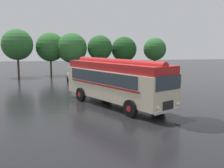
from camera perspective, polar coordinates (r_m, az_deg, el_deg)
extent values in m
plane|color=black|center=(20.15, 1.13, -4.36)|extent=(120.00, 120.00, 0.00)
cube|color=beige|center=(19.41, 0.85, -0.04)|extent=(6.70, 10.07, 2.10)
cube|color=red|center=(19.26, 0.85, 3.87)|extent=(6.43, 9.80, 0.56)
cylinder|color=red|center=(19.25, 0.86, 4.64)|extent=(4.77, 8.77, 0.60)
cube|color=#2D3842|center=(20.37, 3.12, 1.95)|extent=(3.60, 7.18, 0.84)
cube|color=#2D3842|center=(18.83, -2.74, 1.44)|extent=(3.60, 7.18, 0.84)
cube|color=red|center=(20.36, 3.28, 0.42)|extent=(3.68, 7.35, 0.12)
cube|color=red|center=(18.82, -2.55, -0.22)|extent=(3.68, 7.35, 0.12)
cube|color=#2D3842|center=(15.73, 12.25, 0.26)|extent=(1.99, 1.01, 0.88)
cube|color=black|center=(15.98, 12.11, -4.61)|extent=(0.83, 0.46, 0.56)
cube|color=silver|center=(16.04, 12.13, -5.77)|extent=(2.17, 1.15, 0.16)
sphere|color=white|center=(16.66, 14.15, -4.25)|extent=(0.22, 0.22, 0.22)
sphere|color=white|center=(15.32, 9.94, -5.22)|extent=(0.22, 0.22, 0.22)
cylinder|color=black|center=(18.24, 10.14, -4.07)|extent=(0.74, 1.11, 1.10)
cylinder|color=red|center=(18.24, 10.14, -4.07)|extent=(0.46, 0.49, 0.39)
cylinder|color=black|center=(16.46, 4.00, -5.31)|extent=(0.74, 1.11, 1.10)
cylinder|color=red|center=(16.46, 4.00, -5.31)|extent=(0.46, 0.49, 0.39)
cylinder|color=black|center=(22.63, -1.13, -1.54)|extent=(0.74, 1.11, 1.10)
cylinder|color=red|center=(22.63, -1.13, -1.54)|extent=(0.46, 0.49, 0.39)
cylinder|color=black|center=(21.22, -6.80, -2.26)|extent=(0.74, 1.11, 1.10)
cylinder|color=red|center=(21.22, -6.80, -2.26)|extent=(0.46, 0.49, 0.39)
cube|color=silver|center=(32.37, -7.89, 1.58)|extent=(1.96, 4.30, 0.70)
cube|color=silver|center=(32.45, -7.95, 2.78)|extent=(1.63, 2.27, 0.64)
cube|color=#2D3842|center=(32.54, -6.62, 2.83)|extent=(0.14, 1.93, 0.50)
cube|color=#2D3842|center=(32.37, -9.28, 2.74)|extent=(0.14, 1.93, 0.50)
cylinder|color=black|center=(31.25, -6.00, 0.73)|extent=(0.24, 0.65, 0.64)
cylinder|color=black|center=(31.04, -9.21, 0.61)|extent=(0.24, 0.65, 0.64)
cylinder|color=black|center=(33.81, -6.66, 1.29)|extent=(0.24, 0.65, 0.64)
cylinder|color=black|center=(33.61, -9.63, 1.19)|extent=(0.24, 0.65, 0.64)
cube|color=#B7BABF|center=(32.35, -3.34, 1.64)|extent=(2.02, 4.32, 0.70)
cube|color=#B7BABF|center=(32.43, -3.37, 2.85)|extent=(1.66, 2.29, 0.64)
cube|color=#2D3842|center=(32.48, -2.03, 2.87)|extent=(0.18, 1.93, 0.50)
cube|color=#2D3842|center=(32.40, -4.71, 2.83)|extent=(0.18, 1.93, 0.50)
cylinder|color=black|center=(31.17, -1.59, 0.75)|extent=(0.25, 0.65, 0.64)
cylinder|color=black|center=(31.07, -4.82, 0.70)|extent=(0.25, 0.65, 0.64)
cylinder|color=black|center=(33.74, -1.97, 1.33)|extent=(0.25, 0.65, 0.64)
cylinder|color=black|center=(33.65, -4.96, 1.28)|extent=(0.25, 0.65, 0.64)
cylinder|color=#4C3823|center=(39.27, -19.70, 3.55)|extent=(0.29, 0.29, 2.98)
sphere|color=#2D662D|center=(39.16, -19.92, 8.08)|extent=(4.32, 4.32, 4.32)
sphere|color=#2D662D|center=(38.99, -19.08, 7.96)|extent=(2.42, 2.42, 2.42)
cylinder|color=#4C3823|center=(40.47, -13.13, 3.70)|extent=(0.28, 0.28, 2.64)
sphere|color=#2D662D|center=(40.35, -13.27, 7.84)|extent=(4.28, 4.28, 4.28)
sphere|color=#2D662D|center=(40.67, -13.49, 8.13)|extent=(3.27, 3.27, 3.27)
cylinder|color=#4C3823|center=(39.45, -8.61, 3.58)|extent=(0.35, 0.35, 2.45)
sphere|color=#2D662D|center=(39.32, -8.70, 7.76)|extent=(4.41, 4.41, 4.41)
sphere|color=#2D662D|center=(39.12, -8.85, 8.09)|extent=(2.49, 2.49, 2.49)
cylinder|color=#4C3823|center=(39.73, -2.63, 3.90)|extent=(0.24, 0.24, 2.73)
sphere|color=#235623|center=(39.62, -2.65, 7.89)|extent=(3.74, 3.74, 3.74)
sphere|color=#235623|center=(39.51, -2.32, 7.47)|extent=(2.74, 2.74, 2.74)
cylinder|color=#4C3823|center=(41.52, 2.62, 3.86)|extent=(0.25, 0.25, 2.40)
sphere|color=#1E4C1E|center=(41.40, 2.64, 7.55)|extent=(3.93, 3.93, 3.93)
sphere|color=#1E4C1E|center=(41.47, 2.02, 7.87)|extent=(2.54, 2.54, 2.54)
cylinder|color=#4C3823|center=(43.05, 9.22, 4.01)|extent=(0.33, 0.33, 2.54)
sphere|color=#2D662D|center=(42.94, 9.31, 7.51)|extent=(3.64, 3.64, 3.64)
sphere|color=#2D662D|center=(43.17, 8.86, 7.67)|extent=(2.35, 2.35, 2.35)
cylinder|color=black|center=(15.96, 19.19, -8.23)|extent=(3.22, 3.22, 0.01)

